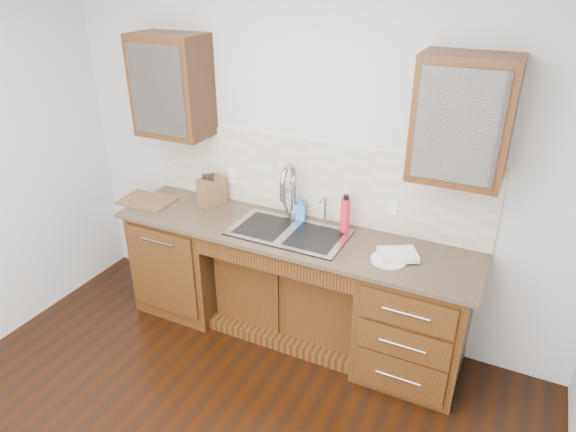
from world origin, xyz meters
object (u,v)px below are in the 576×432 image
at_px(water_bottle, 345,216).
at_px(soap_bottle, 300,207).
at_px(cutting_board, 147,200).
at_px(plate, 389,260).
at_px(knife_block, 212,191).

bearing_deg(water_bottle, soap_bottle, 171.91).
bearing_deg(soap_bottle, cutting_board, 177.64).
bearing_deg(plate, knife_block, 171.50).
height_order(knife_block, cutting_board, knife_block).
distance_m(soap_bottle, cutting_board, 1.28).
height_order(soap_bottle, knife_block, knife_block).
bearing_deg(knife_block, soap_bottle, 22.56).
relative_size(water_bottle, knife_block, 1.13).
relative_size(soap_bottle, knife_block, 0.81).
relative_size(water_bottle, cutting_board, 0.61).
height_order(water_bottle, plate, water_bottle).
xyz_separation_m(plate, cutting_board, (-2.02, 0.04, 0.00)).
distance_m(water_bottle, cutting_board, 1.64).
bearing_deg(cutting_board, plate, -1.17).
relative_size(soap_bottle, cutting_board, 0.44).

